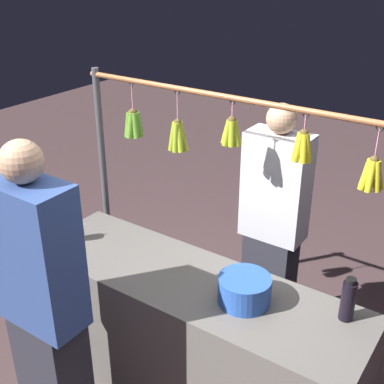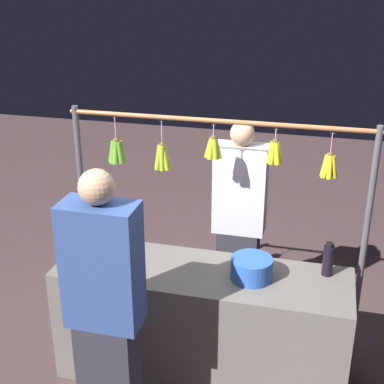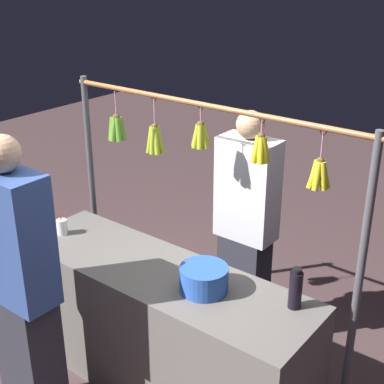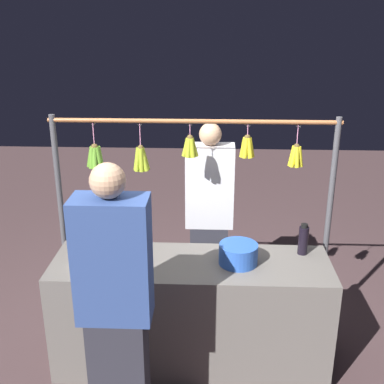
# 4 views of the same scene
# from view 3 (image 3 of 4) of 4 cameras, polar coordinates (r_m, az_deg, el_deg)

# --- Properties ---
(ground_plane) EXTENTS (12.00, 12.00, 0.00)m
(ground_plane) POSITION_cam_3_polar(r_m,az_deg,el_deg) (3.70, -3.12, -19.07)
(ground_plane) COLOR #4C3739
(market_counter) EXTENTS (1.93, 0.59, 0.82)m
(market_counter) POSITION_cam_3_polar(r_m,az_deg,el_deg) (3.44, -3.28, -14.01)
(market_counter) COLOR #66605B
(market_counter) RESTS_ON ground
(display_rack) EXTENTS (2.09, 0.14, 1.75)m
(display_rack) POSITION_cam_3_polar(r_m,az_deg,el_deg) (3.32, 0.76, 1.36)
(display_rack) COLOR #4C4C51
(display_rack) RESTS_ON ground
(water_bottle) EXTENTS (0.07, 0.07, 0.23)m
(water_bottle) POSITION_cam_3_polar(r_m,az_deg,el_deg) (2.89, 10.70, -9.88)
(water_bottle) COLOR black
(water_bottle) RESTS_ON market_counter
(blue_bucket) EXTENTS (0.27, 0.27, 0.14)m
(blue_bucket) POSITION_cam_3_polar(r_m,az_deg,el_deg) (2.99, 1.21, -9.02)
(blue_bucket) COLOR blue
(blue_bucket) RESTS_ON market_counter
(drink_cup) EXTENTS (0.07, 0.07, 0.15)m
(drink_cup) POSITION_cam_3_polar(r_m,az_deg,el_deg) (3.67, -13.34, -3.54)
(drink_cup) COLOR silver
(drink_cup) RESTS_ON market_counter
(vendor_person) EXTENTS (0.39, 0.21, 1.63)m
(vendor_person) POSITION_cam_3_polar(r_m,az_deg,el_deg) (3.67, 5.60, -4.15)
(vendor_person) COLOR #2D2D38
(vendor_person) RESTS_ON ground
(customer_person) EXTENTS (0.41, 0.22, 1.73)m
(customer_person) POSITION_cam_3_polar(r_m,az_deg,el_deg) (3.09, -17.24, -9.94)
(customer_person) COLOR #2D2D38
(customer_person) RESTS_ON ground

